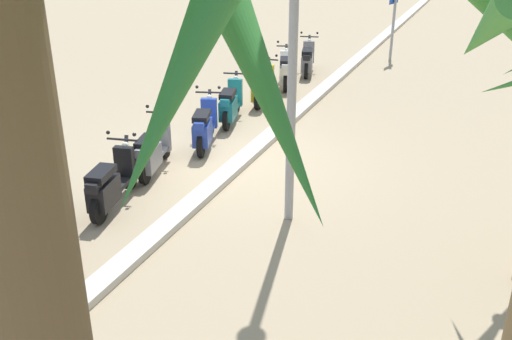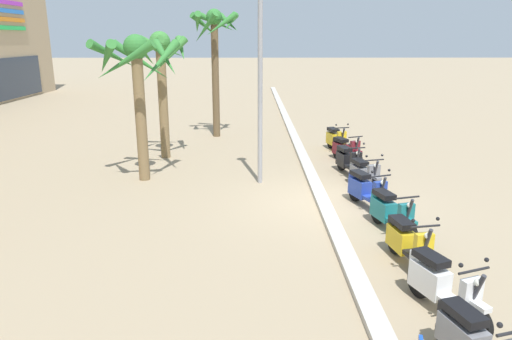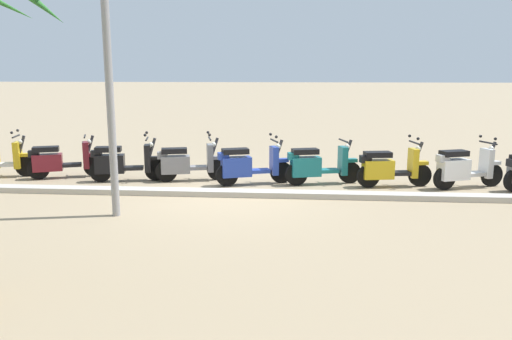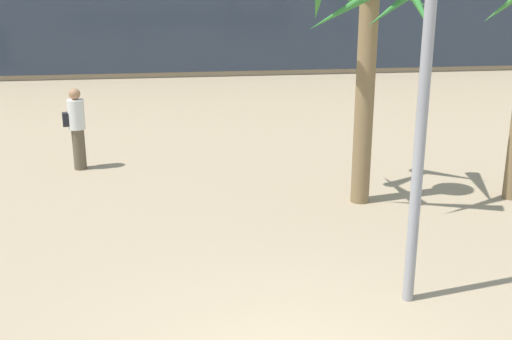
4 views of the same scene
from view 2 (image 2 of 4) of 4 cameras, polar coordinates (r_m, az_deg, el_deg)
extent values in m
plane|color=#9E896B|center=(12.73, 8.73, -3.97)|extent=(200.00, 200.00, 0.00)
cube|color=#BCB7AD|center=(12.69, 8.14, -3.73)|extent=(60.00, 0.36, 0.12)
cylinder|color=black|center=(7.41, 22.63, -18.26)|extent=(0.53, 0.24, 0.52)
cube|color=slate|center=(7.19, 23.90, -18.06)|extent=(0.74, 0.49, 0.42)
cube|color=black|center=(7.03, 24.11, -15.66)|extent=(0.66, 0.45, 0.12)
cube|color=black|center=(7.26, 22.56, -15.35)|extent=(0.29, 0.26, 0.16)
sphere|color=black|center=(6.20, 27.67, -16.46)|extent=(0.07, 0.07, 0.07)
cylinder|color=black|center=(7.85, 25.41, -16.57)|extent=(0.52, 0.27, 0.52)
cylinder|color=black|center=(8.61, 19.37, -12.87)|extent=(0.52, 0.27, 0.52)
cube|color=silver|center=(8.16, 22.51, -14.43)|extent=(0.66, 0.47, 0.08)
cube|color=white|center=(8.38, 20.46, -12.34)|extent=(0.75, 0.53, 0.46)
cube|color=black|center=(8.24, 20.62, -10.02)|extent=(0.67, 0.49, 0.12)
cube|color=white|center=(7.81, 24.71, -14.18)|extent=(0.25, 0.37, 0.66)
cube|color=white|center=(7.70, 25.67, -14.73)|extent=(0.36, 0.26, 0.08)
cylinder|color=#333338|center=(7.69, 25.26, -13.45)|extent=(0.29, 0.16, 0.69)
cylinder|color=black|center=(7.60, 25.12, -11.08)|extent=(0.23, 0.54, 0.04)
sphere|color=white|center=(7.60, 25.53, -12.32)|extent=(0.12, 0.12, 0.12)
cube|color=silver|center=(8.47, 19.31, -9.92)|extent=(0.29, 0.27, 0.16)
sphere|color=black|center=(7.72, 26.39, -9.82)|extent=(0.07, 0.07, 0.07)
sphere|color=black|center=(7.40, 23.78, -10.62)|extent=(0.07, 0.07, 0.07)
cylinder|color=black|center=(9.10, 20.15, -11.34)|extent=(0.53, 0.19, 0.52)
cylinder|color=black|center=(10.05, 16.66, -8.38)|extent=(0.53, 0.19, 0.52)
cube|color=black|center=(9.51, 18.49, -9.59)|extent=(0.64, 0.38, 0.08)
cube|color=gold|center=(9.81, 17.31, -8.03)|extent=(0.72, 0.43, 0.43)
cube|color=black|center=(9.70, 17.42, -6.13)|extent=(0.64, 0.40, 0.12)
cube|color=gold|center=(9.12, 19.75, -9.24)|extent=(0.20, 0.36, 0.66)
cube|color=gold|center=(8.98, 20.32, -9.69)|extent=(0.34, 0.21, 0.08)
cylinder|color=#333338|center=(8.99, 20.09, -8.57)|extent=(0.29, 0.12, 0.69)
cylinder|color=black|center=(8.94, 20.03, -6.50)|extent=(0.14, 0.56, 0.04)
sphere|color=white|center=(8.91, 20.27, -7.56)|extent=(0.12, 0.12, 0.12)
cube|color=black|center=(9.97, 16.64, -6.09)|extent=(0.27, 0.24, 0.16)
sphere|color=black|center=(9.03, 21.36, -5.58)|extent=(0.07, 0.07, 0.07)
sphere|color=black|center=(8.79, 18.68, -5.89)|extent=(0.07, 0.07, 0.07)
cylinder|color=black|center=(10.51, 18.23, -7.44)|extent=(0.53, 0.23, 0.52)
cylinder|color=black|center=(11.52, 14.70, -5.09)|extent=(0.53, 0.23, 0.52)
cube|color=#197075|center=(10.95, 16.54, -6.01)|extent=(0.65, 0.43, 0.08)
cube|color=#197075|center=(11.28, 15.32, -4.62)|extent=(0.74, 0.48, 0.44)
cube|color=black|center=(11.18, 15.40, -2.87)|extent=(0.66, 0.44, 0.12)
cube|color=#197075|center=(10.54, 17.83, -5.64)|extent=(0.22, 0.36, 0.66)
cube|color=#197075|center=(10.40, 18.37, -5.97)|extent=(0.35, 0.24, 0.08)
cylinder|color=#333338|center=(10.43, 18.14, -5.02)|extent=(0.29, 0.14, 0.69)
cylinder|color=black|center=(10.38, 18.05, -3.22)|extent=(0.18, 0.55, 0.04)
sphere|color=white|center=(10.35, 18.28, -4.12)|extent=(0.12, 0.12, 0.12)
cube|color=#197075|center=(11.44, 14.65, -2.92)|extent=(0.28, 0.26, 0.16)
cylinder|color=black|center=(11.90, 15.27, -4.46)|extent=(0.52, 0.26, 0.52)
cylinder|color=black|center=(12.93, 12.02, -2.62)|extent=(0.52, 0.26, 0.52)
cube|color=#233D9E|center=(12.35, 13.72, -3.31)|extent=(0.66, 0.46, 0.08)
cube|color=#233D9E|center=(12.69, 12.58, -2.12)|extent=(0.75, 0.52, 0.45)
cube|color=black|center=(12.60, 12.63, -0.52)|extent=(0.66, 0.48, 0.12)
cube|color=#233D9E|center=(11.94, 14.88, -2.88)|extent=(0.24, 0.37, 0.66)
cube|color=#233D9E|center=(11.80, 15.37, -3.13)|extent=(0.35, 0.25, 0.08)
cylinder|color=#333338|center=(11.84, 15.15, -2.30)|extent=(0.29, 0.16, 0.69)
cylinder|color=black|center=(11.81, 15.04, -0.71)|extent=(0.22, 0.54, 0.04)
sphere|color=white|center=(11.77, 15.27, -1.50)|extent=(0.12, 0.12, 0.12)
cube|color=#233D9E|center=(12.86, 11.95, -0.62)|extent=(0.29, 0.27, 0.16)
sphere|color=black|center=(11.92, 15.98, -0.02)|extent=(0.07, 0.07, 0.07)
sphere|color=black|center=(11.66, 14.05, -0.24)|extent=(0.07, 0.07, 0.07)
cylinder|color=black|center=(13.37, 14.45, -2.15)|extent=(0.53, 0.22, 0.52)
cylinder|color=black|center=(14.41, 12.11, -0.71)|extent=(0.53, 0.22, 0.52)
cube|color=slate|center=(13.83, 13.34, -1.22)|extent=(0.65, 0.42, 0.08)
cube|color=slate|center=(14.18, 12.53, -0.37)|extent=(0.74, 0.48, 0.42)
cube|color=black|center=(14.11, 12.58, 0.96)|extent=(0.66, 0.44, 0.12)
cube|color=slate|center=(13.44, 14.16, -0.75)|extent=(0.22, 0.36, 0.66)
cube|color=slate|center=(13.29, 14.53, -0.96)|extent=(0.35, 0.23, 0.08)
cylinder|color=#333338|center=(13.33, 14.37, -0.22)|extent=(0.29, 0.14, 0.69)
cylinder|color=black|center=(13.32, 14.30, 1.19)|extent=(0.18, 0.55, 0.04)
sphere|color=white|center=(13.27, 14.46, 0.50)|extent=(0.12, 0.12, 0.12)
cube|color=slate|center=(14.37, 12.05, 0.86)|extent=(0.28, 0.25, 0.16)
sphere|color=black|center=(13.42, 15.19, 1.77)|extent=(0.07, 0.07, 0.07)
sphere|color=black|center=(13.19, 13.38, 1.66)|extent=(0.07, 0.07, 0.07)
cylinder|color=black|center=(14.71, 12.35, -0.38)|extent=(0.53, 0.21, 0.52)
cylinder|color=black|center=(15.85, 10.40, 0.88)|extent=(0.53, 0.21, 0.52)
cube|color=black|center=(15.22, 11.42, 0.44)|extent=(0.65, 0.40, 0.08)
cube|color=black|center=(15.61, 10.74, 1.29)|extent=(0.73, 0.46, 0.44)
cube|color=black|center=(15.54, 10.78, 2.57)|extent=(0.65, 0.42, 0.12)
cube|color=black|center=(14.79, 12.12, 0.88)|extent=(0.21, 0.36, 0.66)
cube|color=black|center=(14.63, 12.42, 0.71)|extent=(0.35, 0.22, 0.08)
cylinder|color=#333338|center=(14.68, 12.29, 1.37)|extent=(0.29, 0.13, 0.69)
cylinder|color=black|center=(14.68, 12.23, 2.66)|extent=(0.16, 0.56, 0.04)
sphere|color=white|center=(14.62, 12.36, 2.04)|extent=(0.12, 0.12, 0.12)
cube|color=black|center=(15.81, 10.36, 2.45)|extent=(0.28, 0.25, 0.16)
sphere|color=black|center=(14.77, 13.07, 3.17)|extent=(0.07, 0.07, 0.07)
sphere|color=black|center=(14.57, 11.36, 3.09)|extent=(0.07, 0.07, 0.07)
cylinder|color=black|center=(16.37, 12.29, 1.26)|extent=(0.52, 0.28, 0.52)
cylinder|color=black|center=(17.43, 9.92, 2.26)|extent=(0.52, 0.28, 0.52)
cube|color=black|center=(16.84, 11.17, 1.93)|extent=(0.66, 0.48, 0.08)
cube|color=maroon|center=(17.21, 10.33, 2.58)|extent=(0.75, 0.54, 0.41)
cube|color=black|center=(17.16, 10.34, 3.67)|extent=(0.67, 0.50, 0.12)
cube|color=maroon|center=(16.45, 12.00, 2.38)|extent=(0.25, 0.37, 0.66)
cube|color=maroon|center=(16.30, 12.35, 2.24)|extent=(0.36, 0.26, 0.08)
cylinder|color=#333338|center=(16.35, 12.18, 2.83)|extent=(0.29, 0.17, 0.69)
cylinder|color=black|center=(16.35, 12.09, 3.98)|extent=(0.24, 0.54, 0.04)
sphere|color=white|center=(16.29, 12.26, 3.43)|extent=(0.12, 0.12, 0.12)
cube|color=black|center=(17.41, 9.85, 3.54)|extent=(0.30, 0.27, 0.16)
cylinder|color=black|center=(17.94, 10.61, 2.61)|extent=(0.53, 0.22, 0.52)
cylinder|color=black|center=(19.02, 9.11, 3.42)|extent=(0.53, 0.22, 0.52)
cube|color=silver|center=(18.42, 9.91, 3.18)|extent=(0.65, 0.41, 0.08)
cube|color=gold|center=(18.78, 9.40, 3.81)|extent=(0.74, 0.47, 0.45)
cube|color=black|center=(18.73, 9.42, 4.90)|extent=(0.65, 0.43, 0.12)
cube|color=gold|center=(18.04, 10.42, 3.64)|extent=(0.22, 0.36, 0.66)
cube|color=gold|center=(17.88, 10.66, 3.52)|extent=(0.35, 0.23, 0.08)
cylinder|color=#333338|center=(17.94, 10.55, 4.05)|extent=(0.29, 0.13, 0.69)
cylinder|color=black|center=(17.95, 10.50, 5.10)|extent=(0.17, 0.55, 0.04)
sphere|color=white|center=(17.88, 10.61, 4.60)|extent=(0.12, 0.12, 0.12)
cube|color=silver|center=(19.00, 9.08, 4.76)|extent=(0.28, 0.25, 0.16)
sphere|color=black|center=(18.04, 11.19, 5.51)|extent=(0.07, 0.07, 0.07)
sphere|color=black|center=(17.85, 9.78, 5.47)|extent=(0.07, 0.07, 0.07)
cylinder|color=olive|center=(14.60, -13.94, 6.46)|extent=(0.33, 0.33, 4.03)
sphere|color=#337A33|center=(14.43, -14.48, 14.37)|extent=(0.73, 0.73, 0.73)
cone|color=#337A33|center=(15.24, -13.90, 12.81)|extent=(0.43, 1.78, 1.31)
cone|color=#337A33|center=(15.04, -17.06, 13.23)|extent=(1.81, 1.13, 0.98)
cone|color=#337A33|center=(14.25, -17.86, 12.81)|extent=(1.78, 1.11, 1.10)
cone|color=#337A33|center=(13.66, -15.75, 12.67)|extent=(0.56, 1.85, 1.19)
cone|color=#337A33|center=(13.94, -11.62, 12.88)|extent=(1.76, 1.01, 1.23)
cone|color=#337A33|center=(14.68, -11.04, 13.28)|extent=(1.77, 1.12, 1.12)
cylinder|color=olive|center=(17.31, -11.30, 8.22)|extent=(0.33, 0.33, 4.15)
sphere|color=#3D8438|center=(17.17, -11.68, 15.10)|extent=(0.73, 0.73, 0.73)
cone|color=#3D8438|center=(17.93, -11.47, 14.45)|extent=(0.46, 1.64, 0.88)
cone|color=#3D8438|center=(17.52, -13.58, 13.80)|extent=(1.51, 0.74, 1.16)
cone|color=#3D8438|center=(16.62, -13.47, 14.34)|extent=(1.09, 1.53, 0.84)
cone|color=#3D8438|center=(16.66, -10.44, 13.68)|extent=(1.17, 1.24, 1.27)
cone|color=#3D8438|center=(17.24, -9.11, 14.40)|extent=(1.61, 0.66, 0.95)
cylinder|color=brown|center=(20.89, -4.98, 11.07)|extent=(0.31, 0.31, 5.14)
sphere|color=#337A33|center=(20.84, -5.15, 18.13)|extent=(0.69, 0.69, 0.69)
cone|color=#337A33|center=(21.54, -4.76, 17.48)|extent=(0.45, 1.59, 0.89)
cone|color=#337A33|center=(21.35, -6.29, 17.15)|extent=(1.21, 1.27, 1.10)
cone|color=#337A33|center=(20.78, -7.17, 17.38)|extent=(1.57, 0.52, 0.96)
cone|color=#337A33|center=(20.40, -6.21, 16.88)|extent=(1.02, 1.23, 1.31)
cone|color=#337A33|center=(20.22, -4.29, 17.31)|extent=(0.97, 1.44, 1.08)
cone|color=#337A33|center=(20.60, -3.14, 17.61)|extent=(1.59, 0.68, 0.88)
cone|color=#337A33|center=(21.18, -3.34, 17.50)|extent=(1.46, 1.07, 0.92)
cylinder|color=#939399|center=(13.74, 0.51, 10.04)|extent=(0.14, 0.14, 5.77)
camera|label=1|loc=(21.89, -7.94, 16.98)|focal=41.50mm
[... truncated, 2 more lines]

